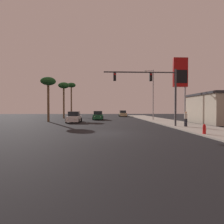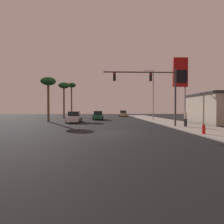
{
  "view_description": "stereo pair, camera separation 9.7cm",
  "coord_description": "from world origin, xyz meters",
  "px_view_note": "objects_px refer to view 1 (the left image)",
  "views": [
    {
      "loc": [
        -0.32,
        -14.76,
        2.04
      ],
      "look_at": [
        0.95,
        15.68,
        1.54
      ],
      "focal_mm": 28.0,
      "sensor_mm": 36.0,
      "label": 1
    },
    {
      "loc": [
        -0.22,
        -14.76,
        2.04
      ],
      "look_at": [
        0.95,
        15.68,
        1.54
      ],
      "focal_mm": 28.0,
      "sensor_mm": 36.0,
      "label": 2
    }
  ],
  "objects_px": {
    "car_green": "(98,116)",
    "gas_station_sign": "(180,76)",
    "car_white": "(74,117)",
    "palm_tree_near": "(48,83)",
    "traffic_light_mast": "(155,85)",
    "street_lamp": "(152,92)",
    "palm_tree_mid": "(64,87)",
    "palm_tree_far": "(71,87)",
    "car_tan": "(123,114)",
    "pedestrian_on_sidewalk": "(186,118)",
    "fire_hydrant": "(204,129)"
  },
  "relations": [
    {
      "from": "car_green",
      "to": "gas_station_sign",
      "type": "distance_m",
      "value": 16.68
    },
    {
      "from": "car_green",
      "to": "car_white",
      "type": "bearing_deg",
      "value": 63.91
    },
    {
      "from": "car_white",
      "to": "palm_tree_near",
      "type": "xyz_separation_m",
      "value": [
        -4.44,
        1.69,
        5.49
      ]
    },
    {
      "from": "car_white",
      "to": "traffic_light_mast",
      "type": "distance_m",
      "value": 13.4
    },
    {
      "from": "car_white",
      "to": "street_lamp",
      "type": "height_order",
      "value": "street_lamp"
    },
    {
      "from": "palm_tree_near",
      "to": "palm_tree_mid",
      "type": "bearing_deg",
      "value": 89.02
    },
    {
      "from": "palm_tree_far",
      "to": "palm_tree_near",
      "type": "xyz_separation_m",
      "value": [
        0.08,
        -20.0,
        -1.87
      ]
    },
    {
      "from": "palm_tree_far",
      "to": "palm_tree_near",
      "type": "height_order",
      "value": "palm_tree_far"
    },
    {
      "from": "palm_tree_mid",
      "to": "traffic_light_mast",
      "type": "bearing_deg",
      "value": -52.53
    },
    {
      "from": "car_tan",
      "to": "pedestrian_on_sidewalk",
      "type": "xyz_separation_m",
      "value": [
        4.06,
        -28.77,
        0.27
      ]
    },
    {
      "from": "gas_station_sign",
      "to": "palm_tree_near",
      "type": "bearing_deg",
      "value": 165.53
    },
    {
      "from": "street_lamp",
      "to": "gas_station_sign",
      "type": "height_order",
      "value": "same"
    },
    {
      "from": "car_tan",
      "to": "street_lamp",
      "type": "distance_m",
      "value": 17.49
    },
    {
      "from": "street_lamp",
      "to": "palm_tree_far",
      "type": "xyz_separation_m",
      "value": [
        -17.88,
        17.53,
        3.0
      ]
    },
    {
      "from": "palm_tree_mid",
      "to": "palm_tree_far",
      "type": "bearing_deg",
      "value": 91.45
    },
    {
      "from": "car_green",
      "to": "fire_hydrant",
      "type": "distance_m",
      "value": 22.69
    },
    {
      "from": "car_white",
      "to": "traffic_light_mast",
      "type": "height_order",
      "value": "traffic_light_mast"
    },
    {
      "from": "gas_station_sign",
      "to": "palm_tree_mid",
      "type": "bearing_deg",
      "value": 142.21
    },
    {
      "from": "traffic_light_mast",
      "to": "fire_hydrant",
      "type": "height_order",
      "value": "traffic_light_mast"
    },
    {
      "from": "traffic_light_mast",
      "to": "street_lamp",
      "type": "xyz_separation_m",
      "value": [
        2.96,
        11.61,
        0.34
      ]
    },
    {
      "from": "car_green",
      "to": "palm_tree_mid",
      "type": "xyz_separation_m",
      "value": [
        -7.7,
        4.73,
        6.09
      ]
    },
    {
      "from": "car_tan",
      "to": "car_white",
      "type": "distance_m",
      "value": 22.85
    },
    {
      "from": "car_tan",
      "to": "pedestrian_on_sidewalk",
      "type": "relative_size",
      "value": 2.59
    },
    {
      "from": "traffic_light_mast",
      "to": "pedestrian_on_sidewalk",
      "type": "height_order",
      "value": "traffic_light_mast"
    },
    {
      "from": "car_tan",
      "to": "palm_tree_far",
      "type": "distance_m",
      "value": 16.02
    },
    {
      "from": "street_lamp",
      "to": "palm_tree_far",
      "type": "relative_size",
      "value": 0.96
    },
    {
      "from": "car_tan",
      "to": "fire_hydrant",
      "type": "relative_size",
      "value": 5.68
    },
    {
      "from": "fire_hydrant",
      "to": "palm_tree_far",
      "type": "relative_size",
      "value": 0.08
    },
    {
      "from": "fire_hydrant",
      "to": "traffic_light_mast",
      "type": "bearing_deg",
      "value": 107.84
    },
    {
      "from": "car_green",
      "to": "fire_hydrant",
      "type": "height_order",
      "value": "car_green"
    },
    {
      "from": "car_green",
      "to": "palm_tree_far",
      "type": "bearing_deg",
      "value": -61.51
    },
    {
      "from": "street_lamp",
      "to": "gas_station_sign",
      "type": "relative_size",
      "value": 1.0
    },
    {
      "from": "car_green",
      "to": "traffic_light_mast",
      "type": "height_order",
      "value": "traffic_light_mast"
    },
    {
      "from": "car_tan",
      "to": "palm_tree_mid",
      "type": "bearing_deg",
      "value": 32.35
    },
    {
      "from": "car_green",
      "to": "gas_station_sign",
      "type": "xyz_separation_m",
      "value": [
        11.72,
        -10.32,
        5.86
      ]
    },
    {
      "from": "pedestrian_on_sidewalk",
      "to": "palm_tree_mid",
      "type": "xyz_separation_m",
      "value": [
        -18.0,
        19.76,
        5.82
      ]
    },
    {
      "from": "car_white",
      "to": "gas_station_sign",
      "type": "relative_size",
      "value": 0.48
    },
    {
      "from": "traffic_light_mast",
      "to": "palm_tree_near",
      "type": "height_order",
      "value": "palm_tree_near"
    },
    {
      "from": "traffic_light_mast",
      "to": "palm_tree_mid",
      "type": "distance_m",
      "value": 24.19
    },
    {
      "from": "street_lamp",
      "to": "palm_tree_far",
      "type": "distance_m",
      "value": 25.22
    },
    {
      "from": "pedestrian_on_sidewalk",
      "to": "palm_tree_near",
      "type": "height_order",
      "value": "palm_tree_near"
    },
    {
      "from": "gas_station_sign",
      "to": "palm_tree_near",
      "type": "xyz_separation_m",
      "value": [
        -19.58,
        5.05,
        -0.37
      ]
    },
    {
      "from": "palm_tree_mid",
      "to": "car_white",
      "type": "bearing_deg",
      "value": -69.93
    },
    {
      "from": "car_white",
      "to": "pedestrian_on_sidewalk",
      "type": "relative_size",
      "value": 2.6
    },
    {
      "from": "car_tan",
      "to": "palm_tree_mid",
      "type": "relative_size",
      "value": 0.55
    },
    {
      "from": "street_lamp",
      "to": "traffic_light_mast",
      "type": "bearing_deg",
      "value": -104.32
    },
    {
      "from": "traffic_light_mast",
      "to": "gas_station_sign",
      "type": "relative_size",
      "value": 0.92
    },
    {
      "from": "palm_tree_near",
      "to": "traffic_light_mast",
      "type": "bearing_deg",
      "value": -31.62
    },
    {
      "from": "palm_tree_near",
      "to": "fire_hydrant",
      "type": "bearing_deg",
      "value": -42.61
    },
    {
      "from": "car_white",
      "to": "car_green",
      "type": "distance_m",
      "value": 7.76
    }
  ]
}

